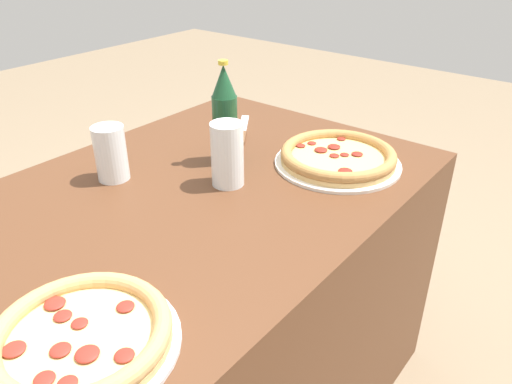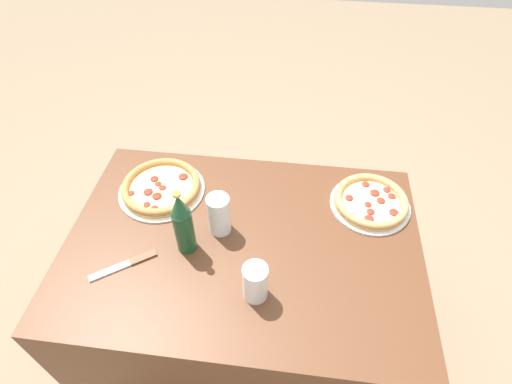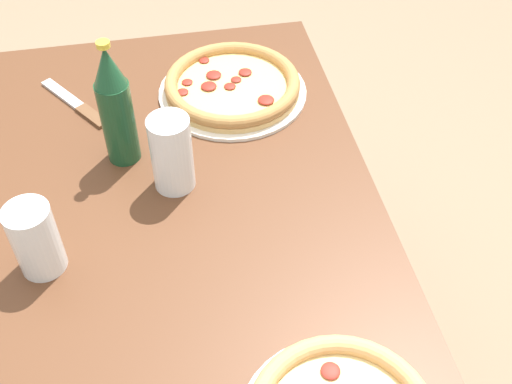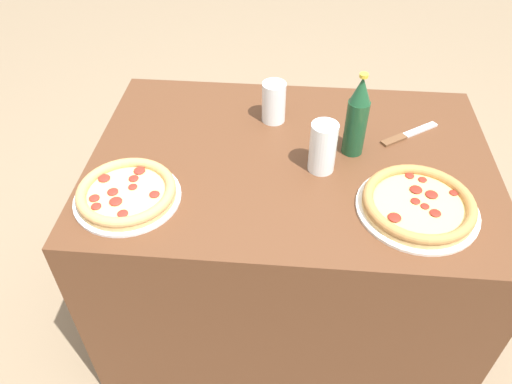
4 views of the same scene
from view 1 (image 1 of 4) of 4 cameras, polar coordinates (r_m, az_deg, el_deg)
table at (r=1.34m, az=-6.50°, el=-13.53°), size 1.16×0.80×0.72m
pizza_salami at (r=1.25m, az=9.34°, el=3.94°), size 0.31×0.31×0.04m
pizza_pepperoni at (r=0.77m, az=-19.34°, el=-15.36°), size 0.28×0.28×0.04m
glass_cola at (r=1.20m, az=-16.22°, el=3.97°), size 0.07×0.07×0.13m
glass_orange_juice at (r=1.12m, az=-3.29°, el=4.07°), size 0.07×0.07×0.15m
beer_bottle at (r=1.22m, az=-3.59°, el=8.72°), size 0.06×0.06×0.25m
knife at (r=1.44m, az=-1.56°, el=7.02°), size 0.19×0.14×0.01m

